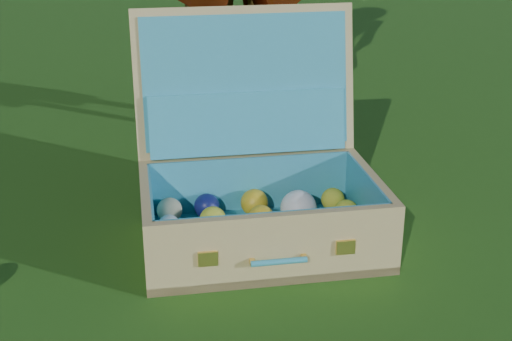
% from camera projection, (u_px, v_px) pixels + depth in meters
% --- Properties ---
extents(ground, '(60.00, 60.00, 0.00)m').
position_uv_depth(ground, '(238.00, 251.00, 1.91)').
color(ground, '#215114').
rests_on(ground, ground).
extents(suitcase, '(0.64, 0.57, 0.60)m').
position_uv_depth(suitcase, '(255.00, 176.00, 1.95)').
color(suitcase, tan).
rests_on(suitcase, ground).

